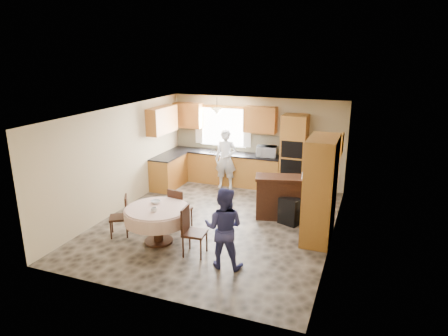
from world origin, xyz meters
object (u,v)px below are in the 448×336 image
at_px(sideboard, 284,199).
at_px(chair_right, 191,229).
at_px(dining_table, 158,215).
at_px(chair_back, 178,207).
at_px(person_sink, 226,159).
at_px(person_dining, 224,228).
at_px(chair_left, 122,214).
at_px(oven_tower, 294,154).
at_px(cupboard, 320,190).

distance_m(sideboard, chair_right, 2.64).
distance_m(dining_table, chair_back, 0.71).
bearing_deg(person_sink, chair_back, -96.94).
relative_size(chair_back, person_dining, 0.62).
height_order(sideboard, chair_left, sideboard).
bearing_deg(oven_tower, cupboard, -68.41).
xyz_separation_m(dining_table, chair_back, (0.10, 0.70, -0.07)).
relative_size(chair_right, person_sink, 0.57).
bearing_deg(chair_back, cupboard, -160.40).
relative_size(oven_tower, person_sink, 1.27).
distance_m(dining_table, person_dining, 1.62).
height_order(chair_back, person_dining, person_dining).
distance_m(chair_right, person_sink, 3.90).
distance_m(chair_left, person_dining, 2.47).
xyz_separation_m(chair_right, person_sink, (-0.73, 3.82, 0.31)).
bearing_deg(chair_back, sideboard, -136.63).
relative_size(oven_tower, person_dining, 1.43).
bearing_deg(person_sink, sideboard, -43.85).
xyz_separation_m(oven_tower, chair_back, (-1.81, -3.29, -0.55)).
bearing_deg(person_sink, person_dining, -76.82).
distance_m(cupboard, dining_table, 3.29).
distance_m(chair_back, person_dining, 1.84).
bearing_deg(chair_right, oven_tower, -19.37).
xyz_separation_m(sideboard, chair_back, (-1.99, -1.41, 0.04)).
bearing_deg(cupboard, dining_table, -156.64).
relative_size(sideboard, chair_right, 1.39).
bearing_deg(sideboard, cupboard, -56.28).
distance_m(oven_tower, chair_right, 4.38).
xyz_separation_m(oven_tower, dining_table, (-1.92, -3.99, -0.48)).
bearing_deg(oven_tower, dining_table, -115.64).
bearing_deg(chair_left, person_sink, 133.47).
bearing_deg(chair_back, person_sink, -81.99).
bearing_deg(chair_right, sideboard, -33.36).
height_order(sideboard, person_sink, person_sink).
height_order(person_sink, person_dining, person_sink).
xyz_separation_m(chair_back, chair_right, (0.73, -0.92, 0.01)).
bearing_deg(cupboard, chair_left, -161.65).
distance_m(sideboard, cupboard, 1.35).
relative_size(sideboard, chair_left, 1.52).
xyz_separation_m(dining_table, chair_right, (0.83, -0.21, -0.06)).
bearing_deg(sideboard, chair_left, -158.45).
height_order(chair_left, person_dining, person_dining).
bearing_deg(dining_table, sideboard, 45.24).
height_order(sideboard, chair_back, sideboard).
relative_size(chair_right, person_dining, 0.64).
xyz_separation_m(dining_table, person_dining, (1.57, -0.40, 0.16)).
height_order(chair_left, person_sink, person_sink).
bearing_deg(chair_back, chair_left, 43.63).
bearing_deg(sideboard, dining_table, -148.59).
xyz_separation_m(chair_left, chair_back, (0.96, 0.69, 0.03)).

